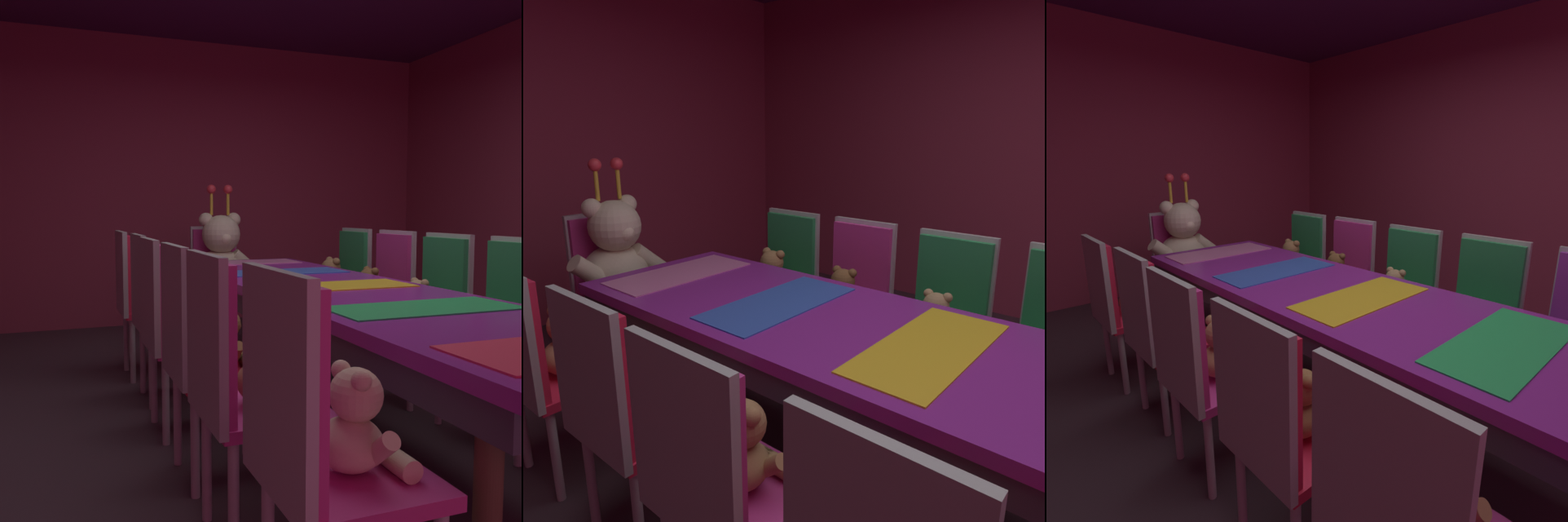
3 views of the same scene
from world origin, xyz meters
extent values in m
plane|color=#3F2D38|center=(0.00, 0.00, 0.00)|extent=(7.90, 7.90, 0.00)
cube|color=#99334C|center=(0.00, 3.20, 1.40)|extent=(5.20, 0.12, 2.80)
cube|color=purple|center=(0.00, 0.00, 0.71)|extent=(0.90, 3.37, 0.05)
cube|color=#33333F|center=(0.00, 0.00, 0.64)|extent=(0.88, 3.30, 0.10)
cylinder|color=#4C3826|center=(0.38, 1.52, 0.34)|extent=(0.07, 0.07, 0.69)
cylinder|color=#4C3826|center=(-0.38, 1.52, 0.34)|extent=(0.07, 0.07, 0.69)
cube|color=green|center=(0.00, -0.72, 0.74)|extent=(0.77, 0.32, 0.01)
cube|color=yellow|center=(0.00, 0.00, 0.74)|extent=(0.77, 0.32, 0.01)
cube|color=blue|center=(0.00, 0.72, 0.74)|extent=(0.77, 0.32, 0.01)
cube|color=pink|center=(0.00, 1.43, 0.74)|extent=(0.77, 0.32, 0.01)
cube|color=#CC338C|center=(-0.68, -1.35, 0.44)|extent=(0.40, 0.40, 0.04)
cube|color=#CC338C|center=(-0.86, -1.35, 0.71)|extent=(0.05, 0.38, 0.50)
cube|color=#B2B2B7|center=(-0.88, -1.35, 0.71)|extent=(0.03, 0.41, 0.55)
ellipsoid|color=beige|center=(-0.68, -1.35, 0.54)|extent=(0.17, 0.17, 0.14)
sphere|color=beige|center=(-0.66, -1.35, 0.66)|extent=(0.14, 0.14, 0.14)
sphere|color=#FDDCAD|center=(-0.61, -1.35, 0.65)|extent=(0.05, 0.05, 0.05)
sphere|color=beige|center=(-0.68, -1.30, 0.71)|extent=(0.05, 0.05, 0.05)
sphere|color=beige|center=(-0.68, -1.40, 0.71)|extent=(0.05, 0.05, 0.05)
cylinder|color=beige|center=(-0.64, -1.27, 0.55)|extent=(0.05, 0.12, 0.11)
cylinder|color=beige|center=(-0.64, -1.44, 0.55)|extent=(0.05, 0.12, 0.11)
cylinder|color=beige|center=(-0.56, -1.31, 0.49)|extent=(0.06, 0.13, 0.06)
cylinder|color=beige|center=(-0.56, -1.40, 0.49)|extent=(0.06, 0.13, 0.06)
cube|color=#CC338C|center=(-0.70, -0.79, 0.44)|extent=(0.40, 0.40, 0.04)
cube|color=#CC338C|center=(-0.88, -0.79, 0.71)|extent=(0.05, 0.38, 0.50)
cube|color=#B2B2B7|center=(-0.90, -0.79, 0.71)|extent=(0.03, 0.41, 0.55)
cylinder|color=#B2B2B7|center=(-0.54, -0.63, 0.21)|extent=(0.04, 0.04, 0.42)
cylinder|color=#B2B2B7|center=(-0.54, -0.95, 0.21)|extent=(0.04, 0.04, 0.42)
cylinder|color=#B2B2B7|center=(-0.86, -0.63, 0.21)|extent=(0.04, 0.04, 0.42)
cylinder|color=#B2B2B7|center=(-0.86, -0.95, 0.21)|extent=(0.04, 0.04, 0.42)
ellipsoid|color=#9E7247|center=(-0.70, -0.79, 0.54)|extent=(0.19, 0.19, 0.15)
sphere|color=#9E7247|center=(-0.68, -0.79, 0.68)|extent=(0.15, 0.15, 0.15)
sphere|color=tan|center=(-0.63, -0.79, 0.67)|extent=(0.06, 0.06, 0.06)
sphere|color=#9E7247|center=(-0.70, -0.74, 0.74)|extent=(0.06, 0.06, 0.06)
sphere|color=#9E7247|center=(-0.70, -0.85, 0.74)|extent=(0.06, 0.06, 0.06)
cylinder|color=#9E7247|center=(-0.66, -0.70, 0.56)|extent=(0.05, 0.13, 0.12)
cylinder|color=#9E7247|center=(-0.66, -0.89, 0.56)|extent=(0.05, 0.13, 0.12)
cylinder|color=#9E7247|center=(-0.57, -0.74, 0.49)|extent=(0.06, 0.14, 0.06)
cylinder|color=#9E7247|center=(-0.57, -0.84, 0.49)|extent=(0.06, 0.14, 0.06)
cube|color=red|center=(-0.70, -0.29, 0.44)|extent=(0.40, 0.40, 0.04)
cube|color=red|center=(-0.88, -0.29, 0.71)|extent=(0.05, 0.38, 0.50)
cube|color=#B2B2B7|center=(-0.90, -0.29, 0.71)|extent=(0.03, 0.41, 0.55)
cylinder|color=#B2B2B7|center=(-0.54, -0.13, 0.21)|extent=(0.04, 0.04, 0.42)
cylinder|color=#B2B2B7|center=(-0.54, -0.45, 0.21)|extent=(0.04, 0.04, 0.42)
cylinder|color=#B2B2B7|center=(-0.86, -0.13, 0.21)|extent=(0.04, 0.04, 0.42)
cylinder|color=#B2B2B7|center=(-0.86, -0.45, 0.21)|extent=(0.04, 0.04, 0.42)
ellipsoid|color=olive|center=(-0.70, -0.29, 0.53)|extent=(0.16, 0.16, 0.13)
sphere|color=olive|center=(-0.68, -0.29, 0.65)|extent=(0.13, 0.13, 0.13)
sphere|color=#AE7747|center=(-0.64, -0.29, 0.64)|extent=(0.05, 0.05, 0.05)
sphere|color=olive|center=(-0.70, -0.25, 0.70)|extent=(0.05, 0.05, 0.05)
sphere|color=olive|center=(-0.70, -0.34, 0.70)|extent=(0.05, 0.05, 0.05)
cylinder|color=olive|center=(-0.66, -0.21, 0.54)|extent=(0.04, 0.11, 0.11)
cylinder|color=olive|center=(-0.66, -0.38, 0.54)|extent=(0.04, 0.11, 0.11)
cylinder|color=olive|center=(-0.59, -0.25, 0.49)|extent=(0.06, 0.12, 0.06)
cylinder|color=olive|center=(-0.59, -0.34, 0.49)|extent=(0.06, 0.12, 0.06)
cube|color=#CC338C|center=(-0.70, 0.26, 0.44)|extent=(0.40, 0.40, 0.04)
cube|color=#CC338C|center=(-0.88, 0.26, 0.71)|extent=(0.05, 0.38, 0.50)
cube|color=#B2B2B7|center=(-0.90, 0.26, 0.71)|extent=(0.03, 0.41, 0.55)
cylinder|color=#B2B2B7|center=(-0.54, 0.42, 0.21)|extent=(0.04, 0.04, 0.42)
cylinder|color=#B2B2B7|center=(-0.54, 0.10, 0.21)|extent=(0.04, 0.04, 0.42)
cylinder|color=#B2B2B7|center=(-0.86, 0.42, 0.21)|extent=(0.04, 0.04, 0.42)
cylinder|color=#B2B2B7|center=(-0.86, 0.10, 0.21)|extent=(0.04, 0.04, 0.42)
ellipsoid|color=#9E7247|center=(-0.70, 0.26, 0.54)|extent=(0.18, 0.18, 0.14)
sphere|color=#9E7247|center=(-0.69, 0.26, 0.67)|extent=(0.14, 0.14, 0.14)
sphere|color=tan|center=(-0.64, 0.26, 0.66)|extent=(0.05, 0.05, 0.05)
sphere|color=#9E7247|center=(-0.70, 0.31, 0.72)|extent=(0.05, 0.05, 0.05)
sphere|color=#9E7247|center=(-0.70, 0.21, 0.72)|extent=(0.05, 0.05, 0.05)
cylinder|color=#9E7247|center=(-0.67, 0.35, 0.55)|extent=(0.05, 0.13, 0.12)
cylinder|color=#9E7247|center=(-0.67, 0.17, 0.55)|extent=(0.05, 0.13, 0.12)
cylinder|color=#9E7247|center=(-0.59, 0.31, 0.49)|extent=(0.06, 0.13, 0.06)
cylinder|color=#9E7247|center=(-0.59, 0.21, 0.49)|extent=(0.06, 0.13, 0.06)
cube|color=red|center=(-0.68, 0.78, 0.44)|extent=(0.40, 0.40, 0.04)
cube|color=red|center=(-0.86, 0.78, 0.71)|extent=(0.05, 0.38, 0.50)
cube|color=#B2B2B7|center=(-0.88, 0.78, 0.71)|extent=(0.03, 0.41, 0.55)
cylinder|color=#B2B2B7|center=(-0.52, 0.94, 0.21)|extent=(0.04, 0.04, 0.42)
cylinder|color=#B2B2B7|center=(-0.52, 0.62, 0.21)|extent=(0.04, 0.04, 0.42)
cylinder|color=#B2B2B7|center=(-0.84, 0.94, 0.21)|extent=(0.04, 0.04, 0.42)
cylinder|color=#B2B2B7|center=(-0.84, 0.62, 0.21)|extent=(0.04, 0.04, 0.42)
ellipsoid|color=beige|center=(-0.68, 0.78, 0.53)|extent=(0.17, 0.17, 0.13)
sphere|color=beige|center=(-0.66, 0.78, 0.65)|extent=(0.13, 0.13, 0.13)
sphere|color=#FDDCAD|center=(-0.62, 0.78, 0.64)|extent=(0.05, 0.05, 0.05)
sphere|color=beige|center=(-0.68, 0.83, 0.70)|extent=(0.05, 0.05, 0.05)
sphere|color=beige|center=(-0.68, 0.73, 0.70)|extent=(0.05, 0.05, 0.05)
cylinder|color=beige|center=(-0.64, 0.87, 0.55)|extent=(0.05, 0.12, 0.11)
cylinder|color=beige|center=(-0.64, 0.70, 0.55)|extent=(0.05, 0.12, 0.11)
cylinder|color=beige|center=(-0.57, 0.83, 0.49)|extent=(0.06, 0.12, 0.06)
cylinder|color=beige|center=(-0.57, 0.74, 0.49)|extent=(0.06, 0.12, 0.06)
cube|color=red|center=(-0.71, 1.34, 0.44)|extent=(0.40, 0.40, 0.04)
cube|color=red|center=(-0.89, 1.34, 0.71)|extent=(0.05, 0.38, 0.50)
cube|color=#B2B2B7|center=(-0.91, 1.34, 0.71)|extent=(0.03, 0.41, 0.55)
cylinder|color=#B2B2B7|center=(-0.55, 1.50, 0.21)|extent=(0.04, 0.04, 0.42)
cylinder|color=#B2B2B7|center=(-0.55, 1.18, 0.21)|extent=(0.04, 0.04, 0.42)
cylinder|color=#B2B2B7|center=(-0.87, 1.50, 0.21)|extent=(0.04, 0.04, 0.42)
cylinder|color=#B2B2B7|center=(-0.87, 1.18, 0.21)|extent=(0.04, 0.04, 0.42)
ellipsoid|color=tan|center=(-0.71, 1.34, 0.54)|extent=(0.19, 0.19, 0.15)
sphere|color=tan|center=(-0.69, 1.34, 0.68)|extent=(0.15, 0.15, 0.15)
sphere|color=tan|center=(-0.64, 1.34, 0.67)|extent=(0.06, 0.06, 0.06)
sphere|color=tan|center=(-0.71, 1.39, 0.74)|extent=(0.06, 0.06, 0.06)
sphere|color=tan|center=(-0.71, 1.28, 0.74)|extent=(0.06, 0.06, 0.06)
cylinder|color=tan|center=(-0.67, 1.43, 0.56)|extent=(0.05, 0.14, 0.13)
cylinder|color=tan|center=(-0.67, 1.24, 0.56)|extent=(0.05, 0.14, 0.13)
cylinder|color=tan|center=(-0.58, 1.39, 0.49)|extent=(0.07, 0.14, 0.07)
cylinder|color=tan|center=(-0.58, 1.29, 0.49)|extent=(0.07, 0.14, 0.07)
cylinder|color=#B2B2B7|center=(0.55, -0.67, 0.21)|extent=(0.04, 0.04, 0.42)
cube|color=#268C4C|center=(0.70, -0.28, 0.44)|extent=(0.40, 0.40, 0.04)
cube|color=#268C4C|center=(0.88, -0.28, 0.71)|extent=(0.05, 0.38, 0.50)
cube|color=#B2B2B7|center=(0.90, -0.28, 0.71)|extent=(0.03, 0.41, 0.55)
cylinder|color=#B2B2B7|center=(0.86, -0.12, 0.21)|extent=(0.04, 0.04, 0.42)
cylinder|color=#B2B2B7|center=(0.54, -0.12, 0.21)|extent=(0.04, 0.04, 0.42)
cylinder|color=#B2B2B7|center=(0.54, -0.44, 0.21)|extent=(0.04, 0.04, 0.42)
cube|color=#268C4C|center=(0.68, 0.26, 0.44)|extent=(0.40, 0.40, 0.04)
cube|color=#268C4C|center=(0.86, 0.26, 0.71)|extent=(0.05, 0.38, 0.50)
cube|color=#B2B2B7|center=(0.88, 0.26, 0.71)|extent=(0.03, 0.41, 0.55)
cylinder|color=#B2B2B7|center=(0.84, 0.42, 0.21)|extent=(0.04, 0.04, 0.42)
cylinder|color=#B2B2B7|center=(0.84, 0.10, 0.21)|extent=(0.04, 0.04, 0.42)
cylinder|color=#B2B2B7|center=(0.52, 0.42, 0.21)|extent=(0.04, 0.04, 0.42)
cylinder|color=#B2B2B7|center=(0.52, 0.10, 0.21)|extent=(0.04, 0.04, 0.42)
ellipsoid|color=tan|center=(0.68, 0.26, 0.53)|extent=(0.16, 0.16, 0.13)
sphere|color=tan|center=(0.66, 0.26, 0.65)|extent=(0.13, 0.13, 0.13)
sphere|color=tan|center=(0.62, 0.26, 0.64)|extent=(0.05, 0.05, 0.05)
sphere|color=tan|center=(0.68, 0.21, 0.70)|extent=(0.05, 0.05, 0.05)
sphere|color=tan|center=(0.68, 0.31, 0.70)|extent=(0.05, 0.05, 0.05)
cylinder|color=tan|center=(0.65, 0.18, 0.55)|extent=(0.05, 0.12, 0.11)
cylinder|color=tan|center=(0.65, 0.34, 0.55)|extent=(0.05, 0.12, 0.11)
cylinder|color=tan|center=(0.57, 0.22, 0.49)|extent=(0.06, 0.12, 0.06)
cylinder|color=tan|center=(0.57, 0.30, 0.49)|extent=(0.06, 0.12, 0.06)
cube|color=#CC338C|center=(0.69, 0.82, 0.44)|extent=(0.40, 0.40, 0.04)
cube|color=#CC338C|center=(0.87, 0.82, 0.71)|extent=(0.05, 0.38, 0.50)
cube|color=#B2B2B7|center=(0.89, 0.82, 0.71)|extent=(0.03, 0.41, 0.55)
cylinder|color=#B2B2B7|center=(0.85, 0.98, 0.21)|extent=(0.04, 0.04, 0.42)
cylinder|color=#B2B2B7|center=(0.85, 0.66, 0.21)|extent=(0.04, 0.04, 0.42)
cylinder|color=#B2B2B7|center=(0.53, 0.98, 0.21)|extent=(0.04, 0.04, 0.42)
cylinder|color=#B2B2B7|center=(0.53, 0.66, 0.21)|extent=(0.04, 0.04, 0.42)
ellipsoid|color=brown|center=(0.69, 0.82, 0.54)|extent=(0.17, 0.17, 0.14)
sphere|color=brown|center=(0.67, 0.82, 0.66)|extent=(0.14, 0.14, 0.14)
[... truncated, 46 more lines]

